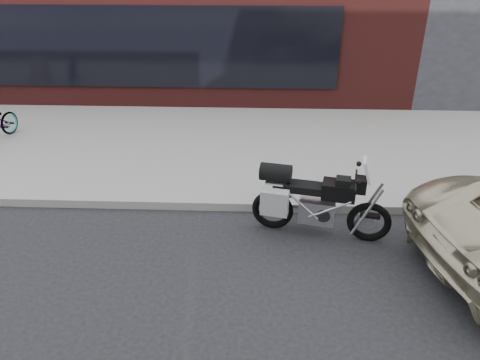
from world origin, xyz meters
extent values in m
cube|color=gray|center=(0.00, 7.00, 0.07)|extent=(44.00, 6.00, 0.15)
cube|color=#531C1A|center=(-2.00, 14.00, 2.25)|extent=(14.00, 10.00, 4.50)
cube|color=black|center=(-2.00, 8.97, 1.70)|extent=(10.00, 0.08, 2.00)
torus|color=black|center=(1.28, 3.54, 0.32)|extent=(0.67, 0.24, 0.66)
torus|color=black|center=(2.72, 3.24, 0.32)|extent=(0.67, 0.24, 0.66)
cube|color=#B7B7BC|center=(1.95, 3.40, 0.41)|extent=(0.59, 0.40, 0.37)
cube|color=black|center=(2.24, 3.34, 0.81)|extent=(0.55, 0.41, 0.26)
cube|color=black|center=(1.76, 3.44, 0.79)|extent=(0.59, 0.38, 0.12)
cube|color=black|center=(1.42, 3.51, 0.71)|extent=(0.33, 0.27, 0.14)
cube|color=black|center=(2.53, 3.28, 0.94)|extent=(0.22, 0.27, 0.22)
cube|color=silver|center=(2.60, 3.27, 1.18)|extent=(0.20, 0.32, 0.33)
cylinder|color=black|center=(2.46, 3.30, 1.00)|extent=(0.17, 0.68, 0.03)
cube|color=#B7B7BC|center=(1.31, 3.54, 0.85)|extent=(0.33, 0.34, 0.03)
cube|color=gray|center=(1.29, 3.28, 0.61)|extent=(0.44, 0.26, 0.39)
cylinder|color=black|center=(1.31, 3.54, 0.98)|extent=(0.52, 0.37, 0.28)
cylinder|color=#B7B7BC|center=(1.60, 3.64, 0.34)|extent=(0.55, 0.19, 0.19)
camera|label=1|loc=(1.02, -2.79, 4.13)|focal=35.00mm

